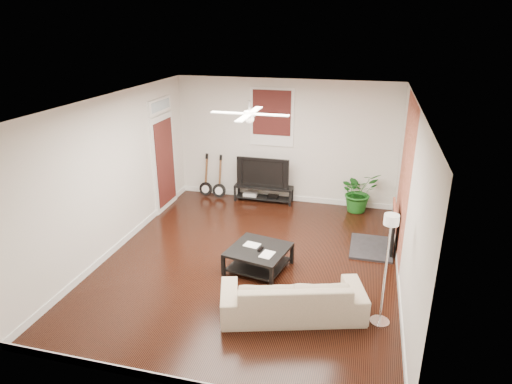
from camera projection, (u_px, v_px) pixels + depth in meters
room at (250, 186)px, 7.35m from camera, size 5.01×6.01×2.81m
brick_accent at (404, 179)px, 7.67m from camera, size 0.02×2.20×2.80m
fireplace at (382, 227)px, 8.08m from camera, size 0.80×1.10×0.92m
window_back at (272, 117)px, 9.91m from camera, size 1.00×0.06×1.30m
door_left at (164, 154)px, 9.69m from camera, size 0.08×1.00×2.50m
tv_stand at (264, 194)px, 10.40m from camera, size 1.35×0.36×0.38m
tv at (264, 171)px, 10.22m from camera, size 1.21×0.16×0.70m
coffee_table at (259, 259)px, 7.52m from camera, size 1.09×1.09×0.39m
sofa at (292, 296)px, 6.33m from camera, size 2.17×1.34×0.59m
floor_lamp at (385, 271)px, 5.95m from camera, size 0.34×0.34×1.66m
potted_plant at (358, 192)px, 9.77m from camera, size 1.07×1.05×0.91m
guitar_left at (205, 176)px, 10.58m from camera, size 0.34×0.25×1.03m
guitar_right at (219, 177)px, 10.48m from camera, size 0.32×0.23×1.03m
ceiling_fan at (250, 114)px, 6.92m from camera, size 1.24×1.24×0.32m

